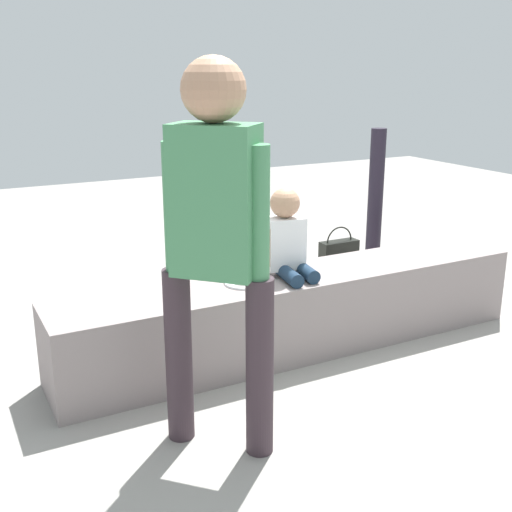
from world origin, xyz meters
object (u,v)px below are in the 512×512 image
(child_seated, at_px, (287,238))
(cake_box_white, at_px, (245,298))
(gift_bag, at_px, (202,271))
(adult_standing, at_px, (216,226))
(party_cup_red, at_px, (131,309))
(water_bottle_near_gift, at_px, (308,274))
(cake_plate, at_px, (245,280))
(handbag_black_leather, at_px, (339,252))

(child_seated, distance_m, cake_box_white, 0.96)
(child_seated, relative_size, cake_box_white, 1.43)
(cake_box_white, bearing_deg, gift_bag, 113.14)
(adult_standing, bearing_deg, party_cup_red, 86.77)
(child_seated, relative_size, adult_standing, 0.30)
(water_bottle_near_gift, bearing_deg, gift_bag, 163.57)
(cake_box_white, bearing_deg, adult_standing, -120.66)
(gift_bag, bearing_deg, water_bottle_near_gift, -16.43)
(gift_bag, distance_m, cake_box_white, 0.41)
(gift_bag, xyz_separation_m, water_bottle_near_gift, (0.75, -0.22, -0.07))
(cake_plate, distance_m, water_bottle_near_gift, 1.38)
(adult_standing, relative_size, cake_box_white, 4.70)
(cake_plate, bearing_deg, handbag_black_leather, 39.46)
(adult_standing, relative_size, handbag_black_leather, 4.88)
(cake_box_white, bearing_deg, handbag_black_leather, 22.10)
(gift_bag, height_order, cake_box_white, gift_bag)
(cake_plate, bearing_deg, gift_bag, 78.57)
(party_cup_red, bearing_deg, cake_plate, -67.50)
(party_cup_red, distance_m, handbag_black_leather, 1.84)
(adult_standing, height_order, water_bottle_near_gift, adult_standing)
(child_seated, height_order, cake_box_white, child_seated)
(cake_box_white, bearing_deg, party_cup_red, 169.59)
(party_cup_red, relative_size, cake_box_white, 0.35)
(party_cup_red, bearing_deg, adult_standing, -93.23)
(adult_standing, bearing_deg, child_seated, 43.39)
(child_seated, height_order, party_cup_red, child_seated)
(adult_standing, height_order, cake_plate, adult_standing)
(cake_plate, distance_m, party_cup_red, 1.05)
(child_seated, relative_size, water_bottle_near_gift, 2.55)
(child_seated, height_order, handbag_black_leather, child_seated)
(child_seated, height_order, adult_standing, adult_standing)
(child_seated, bearing_deg, adult_standing, -136.61)
(water_bottle_near_gift, relative_size, party_cup_red, 1.60)
(gift_bag, bearing_deg, cake_plate, -101.43)
(cake_plate, distance_m, cake_box_white, 0.95)
(child_seated, bearing_deg, gift_bag, 91.93)
(cake_plate, height_order, cake_box_white, cake_plate)
(water_bottle_near_gift, bearing_deg, handbag_black_leather, 31.14)
(gift_bag, xyz_separation_m, cake_box_white, (0.16, -0.37, -0.11))
(cake_plate, bearing_deg, water_bottle_near_gift, 42.91)
(adult_standing, distance_m, handbag_black_leather, 2.79)
(water_bottle_near_gift, xyz_separation_m, handbag_black_leather, (0.47, 0.29, 0.03))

